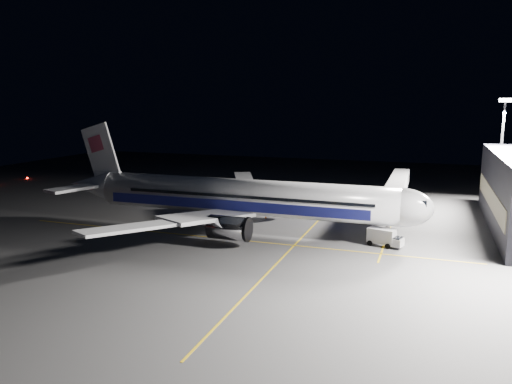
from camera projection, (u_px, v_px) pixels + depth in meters
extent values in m
plane|color=#4C4C4F|center=(243.00, 229.00, 79.40)|extent=(200.00, 200.00, 0.00)
cube|color=gold|center=(304.00, 235.00, 76.13)|extent=(0.25, 80.00, 0.01)
cube|color=gold|center=(229.00, 239.00, 73.83)|extent=(70.00, 0.25, 0.01)
cube|color=gold|center=(391.00, 226.00, 81.50)|extent=(0.25, 40.00, 0.01)
cylinder|color=silver|center=(243.00, 197.00, 78.44)|extent=(48.00, 5.60, 5.60)
ellipsoid|color=silver|center=(401.00, 207.00, 70.62)|extent=(8.96, 5.60, 5.60)
cube|color=black|center=(419.00, 202.00, 69.69)|extent=(2.20, 3.40, 0.90)
cone|color=silver|center=(92.00, 185.00, 87.68)|extent=(9.00, 5.49, 5.49)
cube|color=navy|center=(243.00, 199.00, 81.51)|extent=(42.24, 0.25, 1.50)
cube|color=navy|center=(231.00, 205.00, 76.35)|extent=(42.24, 0.25, 1.50)
cube|color=silver|center=(246.00, 197.00, 86.97)|extent=(11.36, 15.23, 1.53)
cube|color=silver|center=(207.00, 216.00, 72.12)|extent=(11.36, 15.23, 1.53)
cube|color=silver|center=(244.00, 180.00, 100.04)|extent=(8.57, 13.22, 1.31)
cube|color=silver|center=(128.00, 228.00, 61.99)|extent=(8.57, 13.22, 1.31)
cube|color=silver|center=(112.00, 179.00, 92.29)|extent=(6.20, 9.67, 0.45)
cube|color=silver|center=(74.00, 188.00, 82.64)|extent=(6.20, 9.67, 0.45)
cube|color=white|center=(101.00, 152.00, 85.87)|extent=(7.53, 0.40, 10.28)
cube|color=#C14261|center=(97.00, 144.00, 85.87)|extent=(3.22, 0.55, 3.22)
cylinder|color=#B7B7BF|center=(268.00, 203.00, 86.90)|extent=(5.60, 3.40, 3.40)
cylinder|color=#B7B7BF|center=(228.00, 228.00, 70.19)|extent=(5.60, 3.40, 3.40)
cylinder|color=#9999A0|center=(375.00, 233.00, 72.49)|extent=(0.26, 0.26, 2.50)
cylinder|color=black|center=(375.00, 238.00, 72.63)|extent=(0.90, 0.70, 0.90)
cylinder|color=#9999A0|center=(236.00, 215.00, 84.14)|extent=(0.26, 0.26, 2.50)
cylinder|color=#9999A0|center=(215.00, 227.00, 76.16)|extent=(0.26, 0.26, 2.50)
cylinder|color=black|center=(236.00, 219.00, 84.27)|extent=(1.10, 1.60, 1.10)
cylinder|color=black|center=(215.00, 231.00, 76.28)|extent=(1.10, 1.60, 1.10)
cube|color=#4C4736|center=(491.00, 197.00, 79.44)|extent=(0.15, 36.00, 3.00)
cube|color=#B2B2B7|center=(396.00, 188.00, 90.00)|extent=(3.00, 33.90, 2.80)
cube|color=#B2B2B7|center=(389.00, 205.00, 75.29)|extent=(3.60, 3.20, 3.40)
cylinder|color=#9999A0|center=(388.00, 225.00, 75.84)|extent=(0.70, 0.70, 3.10)
cylinder|color=black|center=(387.00, 234.00, 75.22)|extent=(0.70, 0.30, 0.70)
cylinder|color=black|center=(388.00, 231.00, 76.89)|extent=(0.70, 0.30, 0.70)
cylinder|color=#59595E|center=(501.00, 155.00, 94.25)|extent=(0.44, 0.44, 20.00)
cube|color=#59595E|center=(506.00, 100.00, 92.40)|extent=(2.40, 0.50, 0.80)
cube|color=white|center=(506.00, 100.00, 92.07)|extent=(2.20, 0.15, 0.60)
sphere|color=#FF140A|center=(27.00, 178.00, 130.67)|extent=(0.44, 0.44, 0.44)
cube|color=silver|center=(382.00, 236.00, 70.22)|extent=(4.15, 2.88, 2.07)
cube|color=silver|center=(397.00, 242.00, 69.01)|extent=(1.96, 2.15, 1.13)
cube|color=black|center=(397.00, 239.00, 68.93)|extent=(1.54, 1.86, 0.47)
cylinder|color=black|center=(393.00, 243.00, 70.44)|extent=(0.79, 0.44, 0.75)
cylinder|color=black|center=(388.00, 246.00, 68.87)|extent=(0.79, 0.44, 0.75)
cylinder|color=black|center=(375.00, 240.00, 71.96)|extent=(0.79, 0.44, 0.75)
cylinder|color=black|center=(370.00, 243.00, 70.39)|extent=(0.79, 0.44, 0.75)
cube|color=black|center=(261.00, 203.00, 96.27)|extent=(2.46, 1.55, 1.12)
cube|color=black|center=(261.00, 199.00, 96.14)|extent=(1.03, 1.03, 0.61)
sphere|color=#FFF2CC|center=(257.00, 203.00, 95.69)|extent=(0.26, 0.26, 0.26)
sphere|color=#FFF2CC|center=(262.00, 204.00, 95.37)|extent=(0.26, 0.26, 0.26)
cylinder|color=black|center=(267.00, 205.00, 96.87)|extent=(0.61, 0.23, 0.61)
cylinder|color=black|center=(264.00, 206.00, 95.26)|extent=(0.61, 0.23, 0.61)
cylinder|color=black|center=(258.00, 204.00, 97.45)|extent=(0.61, 0.23, 0.61)
cylinder|color=black|center=(255.00, 206.00, 95.84)|extent=(0.61, 0.23, 0.61)
cone|color=#DC5309|center=(266.00, 216.00, 87.03)|extent=(0.38, 0.38, 0.56)
cone|color=#DC5309|center=(231.00, 213.00, 89.86)|extent=(0.37, 0.37, 0.55)
cone|color=#DC5309|center=(242.00, 207.00, 94.16)|extent=(0.45, 0.45, 0.67)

